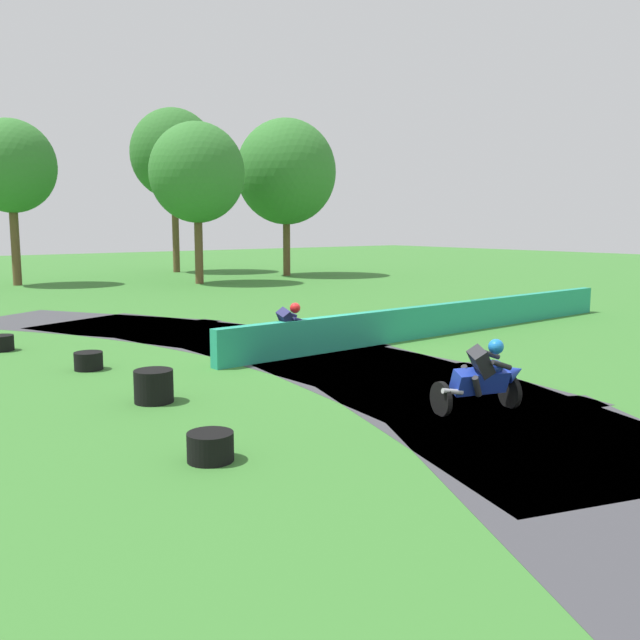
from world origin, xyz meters
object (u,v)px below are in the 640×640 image
object	(u,v)px
motorcycle_chase_black	(288,330)
tire_stack_mid_a	(154,386)
tire_stack_far	(1,343)
tire_stack_mid_b	(88,361)
motorcycle_lead_blue	(485,377)
tire_stack_near	(210,447)

from	to	relation	value
motorcycle_chase_black	tire_stack_mid_a	world-z (taller)	motorcycle_chase_black
tire_stack_far	tire_stack_mid_b	bearing A→B (deg)	-75.16
tire_stack_mid_b	tire_stack_far	world-z (taller)	same
motorcycle_lead_blue	motorcycle_chase_black	distance (m)	6.33
motorcycle_lead_blue	tire_stack_mid_b	bearing A→B (deg)	118.61
motorcycle_lead_blue	tire_stack_far	size ratio (longest dim) A/B	2.72
tire_stack_near	tire_stack_far	size ratio (longest dim) A/B	1.04
motorcycle_chase_black	tire_stack_mid_b	distance (m)	4.71
tire_stack_mid_a	tire_stack_mid_b	size ratio (longest dim) A/B	1.14
motorcycle_lead_blue	tire_stack_mid_a	world-z (taller)	motorcycle_lead_blue
motorcycle_chase_black	tire_stack_near	bearing A→B (deg)	-133.06
tire_stack_far	tire_stack_near	bearing A→B (deg)	-88.78
motorcycle_lead_blue	tire_stack_mid_b	distance (m)	8.75
tire_stack_near	tire_stack_mid_b	world-z (taller)	same
motorcycle_lead_blue	tire_stack_near	distance (m)	5.00
motorcycle_lead_blue	motorcycle_chase_black	world-z (taller)	motorcycle_chase_black
tire_stack_mid_a	tire_stack_mid_b	xyz separation A→B (m)	(0.03, 3.53, -0.10)
tire_stack_near	tire_stack_mid_b	size ratio (longest dim) A/B	1.04
motorcycle_lead_blue	tire_stack_far	bearing A→B (deg)	114.45
motorcycle_chase_black	tire_stack_mid_a	distance (m)	5.03
tire_stack_mid_a	motorcycle_chase_black	bearing A→B (deg)	25.74
motorcycle_lead_blue	tire_stack_mid_b	xyz separation A→B (m)	(-4.18, 7.67, -0.43)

